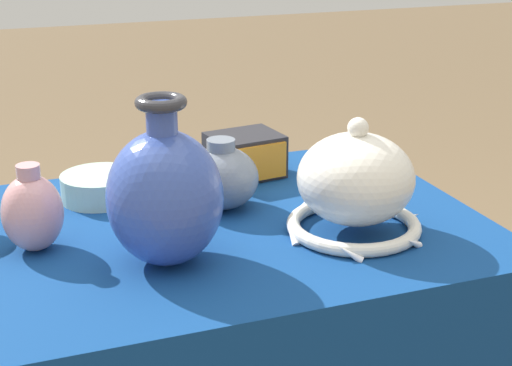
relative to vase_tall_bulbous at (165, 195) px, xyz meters
name	(u,v)px	position (x,y,z in m)	size (l,w,h in m)	color
display_table	(200,279)	(0.08, 0.10, -0.20)	(0.95, 0.64, 0.72)	#38383D
vase_tall_bulbous	(165,195)	(0.00, 0.00, 0.00)	(0.17, 0.17, 0.25)	#3851A8
vase_dome_bell	(355,186)	(0.31, 0.00, -0.03)	(0.23, 0.22, 0.20)	white
mosaic_tile_box	(245,155)	(0.24, 0.32, -0.06)	(0.15, 0.13, 0.08)	#232328
pot_squat_celadon	(100,187)	(-0.05, 0.29, -0.08)	(0.14, 0.14, 0.05)	#A8CCB7
jar_round_rose	(33,213)	(-0.18, 0.11, -0.04)	(0.09, 0.09, 0.14)	#D19399
jar_round_slate	(221,177)	(0.14, 0.18, -0.05)	(0.13, 0.13, 0.12)	slate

